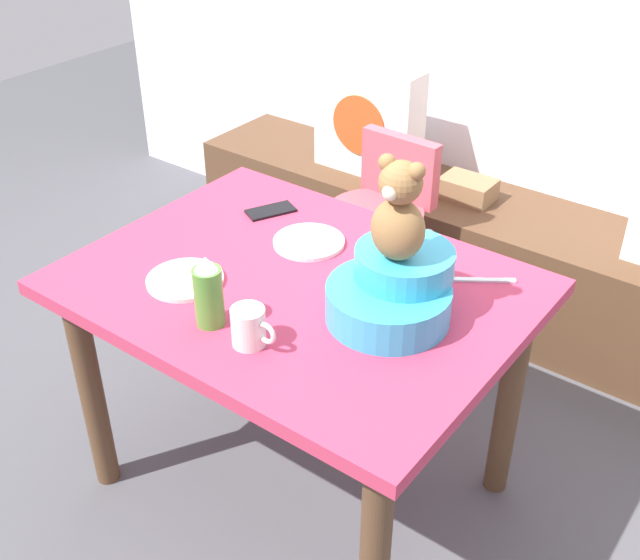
% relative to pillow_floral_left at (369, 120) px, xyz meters
% --- Properties ---
extents(ground_plane, '(8.00, 8.00, 0.00)m').
position_rel_pillow_floral_left_xyz_m(ground_plane, '(0.56, -1.17, -0.68)').
color(ground_plane, '#4C4C51').
extents(window_bench, '(2.60, 0.44, 0.46)m').
position_rel_pillow_floral_left_xyz_m(window_bench, '(0.56, 0.02, -0.45)').
color(window_bench, brown).
rests_on(window_bench, ground_plane).
extents(pillow_floral_left, '(0.44, 0.15, 0.44)m').
position_rel_pillow_floral_left_xyz_m(pillow_floral_left, '(0.00, 0.00, 0.00)').
color(pillow_floral_left, white).
rests_on(pillow_floral_left, window_bench).
extents(book_stack, '(0.20, 0.14, 0.08)m').
position_rel_pillow_floral_left_xyz_m(book_stack, '(0.45, 0.02, -0.18)').
color(book_stack, olive).
rests_on(book_stack, window_bench).
extents(dining_table, '(1.16, 0.87, 0.74)m').
position_rel_pillow_floral_left_xyz_m(dining_table, '(0.56, -1.17, -0.05)').
color(dining_table, '#B73351').
rests_on(dining_table, ground_plane).
extents(highchair, '(0.34, 0.46, 0.79)m').
position_rel_pillow_floral_left_xyz_m(highchair, '(0.32, -0.42, -0.16)').
color(highchair, '#D84C59').
rests_on(highchair, ground_plane).
extents(infant_seat_teal, '(0.30, 0.33, 0.16)m').
position_rel_pillow_floral_left_xyz_m(infant_seat_teal, '(0.83, -1.14, 0.13)').
color(infant_seat_teal, '#33A2CA').
rests_on(infant_seat_teal, dining_table).
extents(teddy_bear, '(0.13, 0.12, 0.25)m').
position_rel_pillow_floral_left_xyz_m(teddy_bear, '(0.83, -1.14, 0.34)').
color(teddy_bear, olive).
rests_on(teddy_bear, infant_seat_teal).
extents(ketchup_bottle, '(0.07, 0.07, 0.18)m').
position_rel_pillow_floral_left_xyz_m(ketchup_bottle, '(0.51, -1.43, 0.15)').
color(ketchup_bottle, '#4C8C33').
rests_on(ketchup_bottle, dining_table).
extents(coffee_mug, '(0.12, 0.08, 0.09)m').
position_rel_pillow_floral_left_xyz_m(coffee_mug, '(0.64, -1.44, 0.11)').
color(coffee_mug, silver).
rests_on(coffee_mug, dining_table).
extents(dinner_plate_near, '(0.20, 0.20, 0.01)m').
position_rel_pillow_floral_left_xyz_m(dinner_plate_near, '(0.47, -1.00, 0.07)').
color(dinner_plate_near, white).
rests_on(dinner_plate_near, dining_table).
extents(dinner_plate_far, '(0.20, 0.20, 0.01)m').
position_rel_pillow_floral_left_xyz_m(dinner_plate_far, '(0.33, -1.34, 0.07)').
color(dinner_plate_far, white).
rests_on(dinner_plate_far, dining_table).
extents(cell_phone, '(0.13, 0.16, 0.01)m').
position_rel_pillow_floral_left_xyz_m(cell_phone, '(0.26, -0.92, 0.06)').
color(cell_phone, black).
rests_on(cell_phone, dining_table).
extents(table_fork, '(0.15, 0.11, 0.01)m').
position_rel_pillow_floral_left_xyz_m(table_fork, '(0.94, -0.88, 0.06)').
color(table_fork, silver).
rests_on(table_fork, dining_table).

